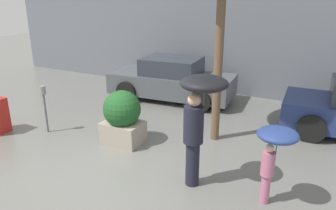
{
  "coord_description": "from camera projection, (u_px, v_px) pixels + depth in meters",
  "views": [
    {
      "loc": [
        3.81,
        -4.47,
        3.44
      ],
      "look_at": [
        0.7,
        1.6,
        1.05
      ],
      "focal_mm": 35.0,
      "sensor_mm": 36.0,
      "label": 1
    }
  ],
  "objects": [
    {
      "name": "building_facade",
      "position": [
        216.0,
        4.0,
        11.0
      ],
      "size": [
        18.0,
        0.3,
        6.0
      ],
      "color": "slate",
      "rests_on": "ground"
    },
    {
      "name": "parking_meter",
      "position": [
        44.0,
        99.0,
        8.14
      ],
      "size": [
        0.14,
        0.14,
        1.22
      ],
      "color": "#595B60",
      "rests_on": "ground"
    },
    {
      "name": "planter_box",
      "position": [
        122.0,
        117.0,
        7.64
      ],
      "size": [
        0.93,
        0.88,
        1.29
      ],
      "color": "#9E9384",
      "rests_on": "ground"
    },
    {
      "name": "parked_car_near",
      "position": [
        172.0,
        80.0,
        10.82
      ],
      "size": [
        4.14,
        2.15,
        1.39
      ],
      "rotation": [
        0.0,
        0.0,
        1.65
      ],
      "color": "#4C5156",
      "rests_on": "ground"
    },
    {
      "name": "person_child",
      "position": [
        275.0,
        146.0,
        5.25
      ],
      "size": [
        0.66,
        0.66,
        1.39
      ],
      "rotation": [
        0.0,
        0.0,
        0.08
      ],
      "color": "#B76684",
      "rests_on": "ground"
    },
    {
      "name": "ground_plane",
      "position": [
        100.0,
        173.0,
        6.53
      ],
      "size": [
        40.0,
        40.0,
        0.0
      ],
      "primitive_type": "plane",
      "color": "slate"
    },
    {
      "name": "person_adult",
      "position": [
        199.0,
        109.0,
        5.67
      ],
      "size": [
        0.83,
        0.83,
        2.09
      ],
      "rotation": [
        0.0,
        0.0,
        0.45
      ],
      "color": "#1E1E2D",
      "rests_on": "ground"
    }
  ]
}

